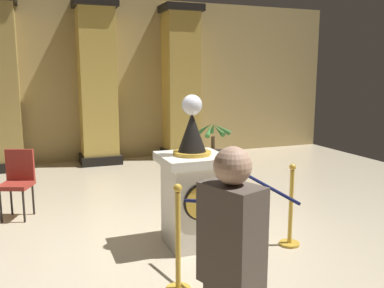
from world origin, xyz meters
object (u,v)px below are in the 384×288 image
at_px(stanchion_far, 290,217).
at_px(cafe_chair_red, 18,177).
at_px(stanchion_near, 178,255).
at_px(bystander_guest, 231,276).
at_px(pedestal_clock, 192,189).
at_px(potted_palm_right, 213,158).

relative_size(stanchion_far, cafe_chair_red, 1.03).
xyz_separation_m(stanchion_near, bystander_guest, (-0.14, -1.38, 0.49)).
bearing_deg(pedestal_clock, bystander_guest, -105.45).
xyz_separation_m(pedestal_clock, potted_palm_right, (1.64, 3.12, -0.36)).
bearing_deg(potted_palm_right, bystander_guest, -112.71).
relative_size(pedestal_clock, stanchion_far, 1.80).
bearing_deg(potted_palm_right, pedestal_clock, -117.68).
bearing_deg(pedestal_clock, stanchion_far, -21.48).
distance_m(stanchion_near, bystander_guest, 1.47).
bearing_deg(stanchion_near, pedestal_clock, 62.27).
xyz_separation_m(stanchion_near, stanchion_far, (1.58, 0.53, -0.02)).
bearing_deg(pedestal_clock, potted_palm_right, 62.32).
bearing_deg(bystander_guest, stanchion_far, 47.85).
bearing_deg(bystander_guest, potted_palm_right, 67.29).
bearing_deg(cafe_chair_red, bystander_guest, -72.37).
xyz_separation_m(potted_palm_right, cafe_chair_red, (-3.59, -1.34, 0.25)).
bearing_deg(stanchion_far, cafe_chair_red, 143.95).
bearing_deg(potted_palm_right, stanchion_near, -117.69).
relative_size(pedestal_clock, bystander_guest, 1.10).
height_order(stanchion_near, stanchion_far, stanchion_near).
distance_m(stanchion_far, bystander_guest, 2.62).
bearing_deg(stanchion_near, cafe_chair_red, 117.92).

